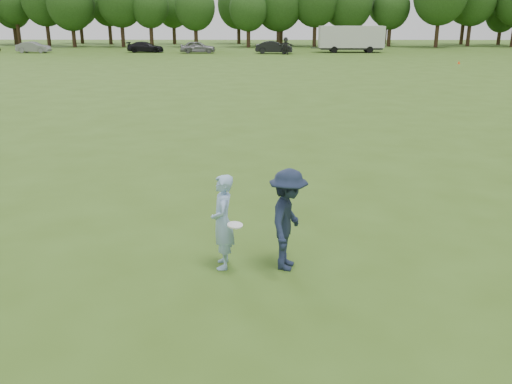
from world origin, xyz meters
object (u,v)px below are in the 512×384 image
at_px(thrower, 223,222).
at_px(car_e, 198,47).
at_px(car_d, 145,47).
at_px(car_f, 274,47).
at_px(car_b, 33,47).
at_px(defender, 288,220).
at_px(cargo_trailer, 351,38).
at_px(field_cone, 459,62).
at_px(player_far_d, 286,46).

distance_m(thrower, car_e, 60.26).
distance_m(car_d, car_f, 16.28).
height_order(thrower, car_b, thrower).
bearing_deg(defender, car_b, 40.20).
distance_m(car_b, car_f, 29.89).
distance_m(car_b, cargo_trailer, 39.60).
bearing_deg(thrower, defender, 83.76).
xyz_separation_m(defender, car_b, (-29.09, 60.17, -0.25)).
bearing_deg(field_cone, car_b, 161.48).
height_order(defender, field_cone, defender).
bearing_deg(car_b, car_d, -83.28).
distance_m(thrower, field_cone, 48.34).
relative_size(car_d, cargo_trailer, 0.50).
relative_size(defender, car_d, 0.41).
relative_size(defender, car_b, 0.45).
distance_m(thrower, car_f, 59.21).
bearing_deg(car_f, defender, -176.80).
distance_m(player_far_d, car_e, 11.01).
relative_size(thrower, car_e, 0.40).
distance_m(car_e, field_cone, 30.97).
xyz_separation_m(car_f, field_cone, (17.43, -14.89, -0.59)).
xyz_separation_m(defender, car_f, (0.79, 59.21, -0.18)).
bearing_deg(car_b, car_f, -89.71).
bearing_deg(field_cone, car_e, 149.94).
bearing_deg(car_d, thrower, -167.91).
height_order(thrower, defender, defender).
distance_m(thrower, defender, 1.16).
xyz_separation_m(field_cone, cargo_trailer, (-7.74, 17.23, 1.63)).
bearing_deg(car_e, field_cone, -124.45).
bearing_deg(car_e, car_d, 73.61).
distance_m(player_far_d, car_f, 2.26).
relative_size(thrower, field_cone, 5.74).
distance_m(thrower, car_b, 66.31).
relative_size(player_far_d, car_d, 0.44).
xyz_separation_m(player_far_d, car_d, (-17.51, 3.85, -0.35)).
bearing_deg(car_f, player_far_d, -138.89).
relative_size(defender, cargo_trailer, 0.20).
xyz_separation_m(car_e, field_cone, (26.80, -15.51, -0.59)).
height_order(defender, cargo_trailer, cargo_trailer).
distance_m(car_b, car_d, 13.78).
distance_m(player_far_d, car_b, 31.36).
bearing_deg(car_f, cargo_trailer, -72.45).
bearing_deg(defender, cargo_trailer, 4.74).
relative_size(car_b, car_f, 0.91).
relative_size(defender, car_e, 0.42).
bearing_deg(cargo_trailer, car_d, -179.38).
distance_m(defender, car_b, 66.84).
xyz_separation_m(car_b, car_d, (13.73, 1.10, -0.01)).
relative_size(car_b, car_d, 0.90).
relative_size(car_d, car_f, 1.01).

